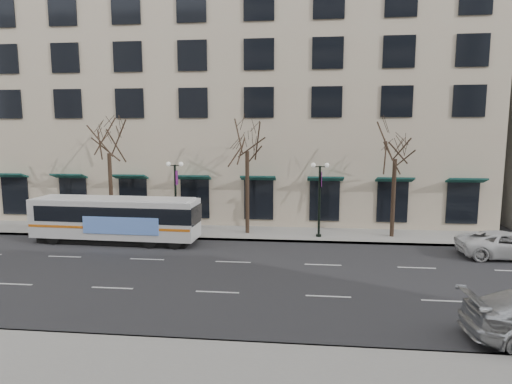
# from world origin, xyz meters

# --- Properties ---
(ground) EXTENTS (160.00, 160.00, 0.00)m
(ground) POSITION_xyz_m (0.00, 0.00, 0.00)
(ground) COLOR black
(ground) RESTS_ON ground
(sidewalk_far) EXTENTS (80.00, 4.00, 0.15)m
(sidewalk_far) POSITION_xyz_m (5.00, 9.00, 0.07)
(sidewalk_far) COLOR gray
(sidewalk_far) RESTS_ON ground
(building_hotel) EXTENTS (40.00, 20.00, 24.00)m
(building_hotel) POSITION_xyz_m (-2.00, 21.00, 12.00)
(building_hotel) COLOR #C3AE95
(building_hotel) RESTS_ON ground
(tree_far_left) EXTENTS (3.60, 3.60, 8.34)m
(tree_far_left) POSITION_xyz_m (-10.00, 8.80, 6.70)
(tree_far_left) COLOR black
(tree_far_left) RESTS_ON ground
(tree_far_mid) EXTENTS (3.60, 3.60, 8.55)m
(tree_far_mid) POSITION_xyz_m (0.00, 8.80, 6.91)
(tree_far_mid) COLOR black
(tree_far_mid) RESTS_ON ground
(tree_far_right) EXTENTS (3.60, 3.60, 8.06)m
(tree_far_right) POSITION_xyz_m (10.00, 8.80, 6.42)
(tree_far_right) COLOR black
(tree_far_right) RESTS_ON ground
(lamp_post_left) EXTENTS (1.22, 0.45, 5.21)m
(lamp_post_left) POSITION_xyz_m (-4.99, 8.20, 2.94)
(lamp_post_left) COLOR black
(lamp_post_left) RESTS_ON ground
(lamp_post_right) EXTENTS (1.22, 0.45, 5.21)m
(lamp_post_right) POSITION_xyz_m (5.01, 8.20, 2.94)
(lamp_post_right) COLOR black
(lamp_post_right) RESTS_ON ground
(city_bus) EXTENTS (11.09, 2.82, 2.98)m
(city_bus) POSITION_xyz_m (-8.31, 5.79, 1.63)
(city_bus) COLOR silver
(city_bus) RESTS_ON ground
(white_pickup) EXTENTS (5.43, 2.51, 1.51)m
(white_pickup) POSITION_xyz_m (15.70, 4.83, 0.75)
(white_pickup) COLOR silver
(white_pickup) RESTS_ON ground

